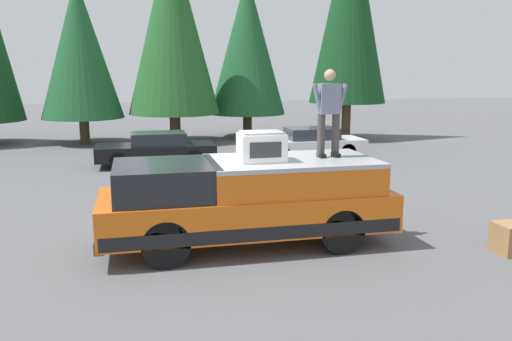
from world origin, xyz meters
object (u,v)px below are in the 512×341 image
at_px(parked_car_black, 157,149).
at_px(compressor_unit, 262,147).
at_px(wooden_crate, 511,238).
at_px(parked_car_white, 310,143).
at_px(person_on_truck_bed, 329,111).
at_px(pickup_truck, 247,200).

bearing_deg(parked_car_black, compressor_unit, -170.30).
bearing_deg(compressor_unit, wooden_crate, -108.31).
bearing_deg(compressor_unit, parked_car_white, -24.02).
bearing_deg(parked_car_black, person_on_truck_bed, -161.78).
xyz_separation_m(compressor_unit, parked_car_black, (9.17, 1.57, -1.35)).
relative_size(pickup_truck, compressor_unit, 6.60).
height_order(parked_car_white, wooden_crate, parked_car_white).
bearing_deg(wooden_crate, parked_car_white, 1.21).
xyz_separation_m(pickup_truck, wooden_crate, (-1.59, -4.64, -0.59)).
bearing_deg(pickup_truck, parked_car_black, 8.30).
distance_m(pickup_truck, parked_car_white, 10.21).
height_order(compressor_unit, parked_car_black, compressor_unit).
bearing_deg(pickup_truck, parked_car_white, -25.62).
bearing_deg(parked_car_white, compressor_unit, 155.98).
relative_size(pickup_truck, parked_car_black, 1.35).
bearing_deg(compressor_unit, parked_car_black, 9.70).
distance_m(person_on_truck_bed, wooden_crate, 4.11).
relative_size(pickup_truck, parked_car_white, 1.35).
distance_m(compressor_unit, parked_car_white, 10.32).
distance_m(pickup_truck, parked_car_black, 9.14).
distance_m(pickup_truck, wooden_crate, 4.94).
height_order(pickup_truck, wooden_crate, pickup_truck).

